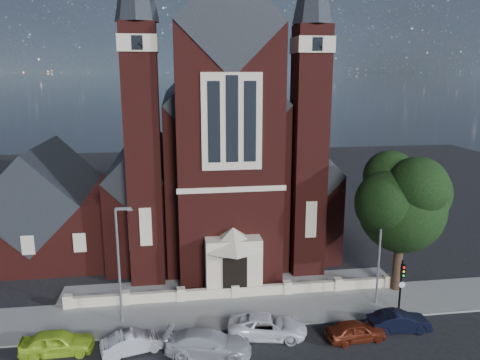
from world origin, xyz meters
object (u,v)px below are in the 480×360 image
object	(u,v)px
parish_hall	(46,211)
street_tree	(405,205)
street_lamp_right	(381,245)
car_silver_b	(208,344)
church	(214,153)
traffic_signal	(402,280)
car_lime_van	(57,342)
car_dark_red	(356,331)
street_lamp_left	(120,259)
car_silver_a	(134,342)
car_navy	(399,322)
car_white_suv	(267,326)

from	to	relation	value
parish_hall	street_tree	xyz separation A→B (m)	(28.60, -12.29, 2.95)
street_lamp_right	car_silver_b	bearing A→B (deg)	-160.45
church	car_silver_b	size ratio (longest dim) A/B	6.78
traffic_signal	car_silver_b	xyz separation A→B (m)	(-13.52, -2.90, -1.84)
car_lime_van	street_lamp_right	bearing A→B (deg)	-83.42
car_dark_red	street_lamp_left	bearing A→B (deg)	69.07
car_silver_a	car_navy	bearing A→B (deg)	-105.76
street_lamp_left	car_silver_a	world-z (taller)	street_lamp_left
car_white_suv	car_navy	xyz separation A→B (m)	(8.61, -0.61, -0.03)
traffic_signal	car_lime_van	xyz separation A→B (m)	(-22.46, -1.48, -1.85)
street_tree	car_silver_b	distance (m)	17.48
car_navy	car_silver_a	bearing A→B (deg)	91.90
car_silver_b	street_lamp_left	bearing A→B (deg)	63.10
street_tree	parish_hall	bearing A→B (deg)	156.74
traffic_signal	car_dark_red	size ratio (longest dim) A/B	1.05
street_lamp_right	traffic_signal	world-z (taller)	street_lamp_right
car_lime_van	car_silver_a	distance (m)	4.54
parish_hall	car_dark_red	world-z (taller)	parish_hall
traffic_signal	car_silver_a	xyz separation A→B (m)	(-17.94, -1.95, -1.94)
car_silver_a	church	bearing A→B (deg)	-32.74
street_tree	street_lamp_right	xyz separation A→B (m)	(-2.51, -1.71, -2.36)
car_silver_a	car_navy	size ratio (longest dim) A/B	0.96
car_white_suv	car_navy	world-z (taller)	car_white_suv
street_lamp_left	car_white_suv	distance (m)	10.49
traffic_signal	car_silver_b	distance (m)	13.95
car_dark_red	car_navy	size ratio (longest dim) A/B	0.94
parish_hall	traffic_signal	distance (m)	31.20
parish_hall	car_lime_van	bearing A→B (deg)	-75.10
parish_hall	car_lime_van	xyz separation A→B (m)	(4.54, -17.06, -3.28)
car_dark_red	car_silver_b	bearing A→B (deg)	86.75
car_lime_van	street_lamp_left	bearing A→B (deg)	-50.75
traffic_signal	car_white_suv	size ratio (longest dim) A/B	0.80
car_lime_van	traffic_signal	bearing A→B (deg)	-87.71
parish_hall	street_lamp_right	distance (m)	29.62
street_lamp_right	car_lime_van	xyz separation A→B (m)	(-21.55, -3.06, -3.87)
parish_hall	car_silver_a	bearing A→B (deg)	-62.67
car_white_suv	church	bearing A→B (deg)	14.80
church	car_lime_van	bearing A→B (deg)	-117.52
street_tree	car_silver_b	size ratio (longest dim) A/B	2.08
parish_hall	street_lamp_left	bearing A→B (deg)	-59.98
street_lamp_right	car_silver_a	distance (m)	17.84
parish_hall	car_lime_van	size ratio (longest dim) A/B	2.85
church	street_tree	bearing A→B (deg)	-53.83
church	street_lamp_right	bearing A→B (deg)	-61.96
car_silver_b	car_white_suv	distance (m)	4.17
church	street_lamp_left	world-z (taller)	church
parish_hall	car_silver_b	size ratio (longest dim) A/B	2.37
street_tree	car_dark_red	distance (m)	10.42
street_lamp_left	car_silver_a	xyz separation A→B (m)	(0.97, -3.52, -3.96)
car_lime_van	car_silver_b	size ratio (longest dim) A/B	0.83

